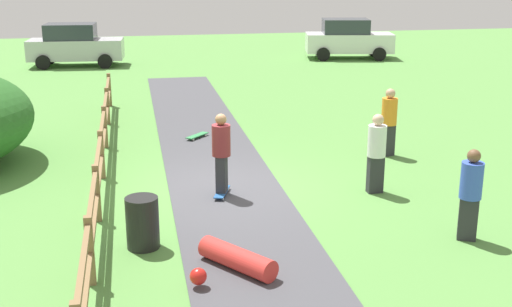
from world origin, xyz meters
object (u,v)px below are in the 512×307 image
object	(u,v)px
skateboard_loose	(197,136)
trash_bin	(143,223)
skater_fallen	(234,260)
parked_car_silver	(75,45)
bystander_orange	(389,119)
bystander_white	(377,150)
parked_car_white	(348,39)
bystander_blue	(471,191)
skater_riding	(221,151)

from	to	relation	value
skateboard_loose	trash_bin	bearing A→B (deg)	-103.25
skater_fallen	parked_car_silver	xyz separation A→B (m)	(-3.89, 21.92, 0.76)
trash_bin	bystander_orange	xyz separation A→B (m)	(6.14, 4.42, 0.48)
trash_bin	skateboard_loose	bearing A→B (deg)	76.75
bystander_white	parked_car_white	world-z (taller)	parked_car_white
bystander_orange	parked_car_silver	xyz separation A→B (m)	(-8.65, 16.30, 0.03)
skater_fallen	bystander_orange	xyz separation A→B (m)	(4.76, 5.62, 0.73)
skateboard_loose	parked_car_white	size ratio (longest dim) A/B	0.16
bystander_blue	parked_car_white	xyz separation A→B (m)	(4.92, 21.45, 0.06)
bystander_orange	bystander_white	world-z (taller)	bystander_orange
trash_bin	parked_car_white	xyz separation A→B (m)	(10.51, 20.73, 0.51)
parked_car_silver	parked_car_white	bearing A→B (deg)	0.03
bystander_white	parked_car_silver	xyz separation A→B (m)	(-7.38, 18.82, 0.03)
bystander_white	parked_car_white	distance (m)	19.66
skateboard_loose	parked_car_white	world-z (taller)	parked_car_white
bystander_white	skater_riding	bearing A→B (deg)	173.31
trash_bin	skater_fallen	distance (m)	1.84
trash_bin	parked_car_silver	bearing A→B (deg)	96.91
skater_riding	bystander_white	bearing A→B (deg)	-6.69
bystander_white	parked_car_silver	world-z (taller)	parked_car_silver
trash_bin	parked_car_white	world-z (taller)	parked_car_white
skater_fallen	parked_car_silver	world-z (taller)	parked_car_silver
parked_car_white	bystander_orange	bearing A→B (deg)	-104.99
skateboard_loose	bystander_blue	xyz separation A→B (m)	(3.95, -7.64, 0.81)
parked_car_white	skateboard_loose	bearing A→B (deg)	-122.74
trash_bin	bystander_blue	distance (m)	5.65
trash_bin	skateboard_loose	xyz separation A→B (m)	(1.63, 6.92, -0.36)
skater_riding	parked_car_silver	distance (m)	18.92
trash_bin	skater_riding	bearing A→B (deg)	53.72
skater_riding	bystander_blue	distance (m)	4.93
parked_car_silver	trash_bin	bearing A→B (deg)	-83.09
skater_riding	skater_fallen	xyz separation A→B (m)	(-0.29, -3.47, -0.78)
bystander_orange	parked_car_silver	bearing A→B (deg)	117.97
skater_riding	parked_car_silver	world-z (taller)	parked_car_silver
skater_riding	bystander_white	distance (m)	3.22
bystander_blue	bystander_white	bearing A→B (deg)	105.38
skateboard_loose	bystander_orange	xyz separation A→B (m)	(4.51, -2.50, 0.85)
skater_riding	skateboard_loose	bearing A→B (deg)	90.46
skater_riding	bystander_white	xyz separation A→B (m)	(3.20, -0.37, -0.05)
bystander_white	parked_car_white	xyz separation A→B (m)	(5.64, 18.83, 0.03)
bystander_orange	parked_car_white	xyz separation A→B (m)	(4.37, 16.30, 0.03)
bystander_blue	trash_bin	bearing A→B (deg)	172.68
parked_car_white	skater_riding	bearing A→B (deg)	-115.59
skater_fallen	bystander_orange	world-z (taller)	bystander_orange
trash_bin	bystander_orange	size ratio (longest dim) A/B	0.53
trash_bin	bystander_orange	bearing A→B (deg)	35.77
parked_car_white	skater_fallen	bearing A→B (deg)	-112.61
bystander_orange	bystander_blue	bearing A→B (deg)	-96.19
bystander_orange	parked_car_white	world-z (taller)	parked_car_white
parked_car_silver	parked_car_white	distance (m)	13.02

